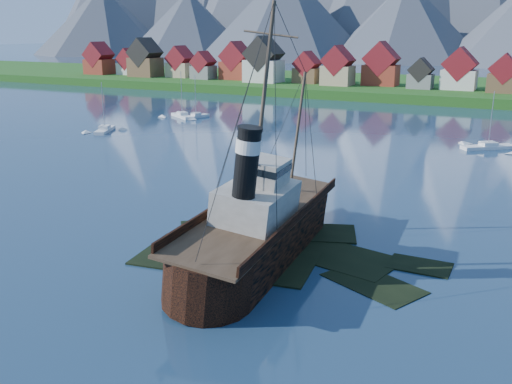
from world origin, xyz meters
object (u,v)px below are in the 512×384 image
at_px(sailboat_a, 105,130).
at_px(sailboat_c, 182,116).
at_px(sailboat_b, 196,117).
at_px(tugboat_wreck, 263,223).
at_px(sailboat_f, 488,148).

height_order(sailboat_a, sailboat_c, sailboat_c).
relative_size(sailboat_a, sailboat_b, 1.00).
xyz_separation_m(tugboat_wreck, sailboat_c, (-60.35, 75.32, -3.03)).
distance_m(sailboat_a, sailboat_c, 26.14).
height_order(sailboat_a, sailboat_f, sailboat_f).
relative_size(tugboat_wreck, sailboat_b, 2.88).
bearing_deg(sailboat_a, sailboat_f, -12.30).
height_order(tugboat_wreck, sailboat_f, tugboat_wreck).
relative_size(sailboat_b, sailboat_f, 0.99).
bearing_deg(sailboat_c, sailboat_f, -62.59).
distance_m(sailboat_a, sailboat_f, 82.10).
relative_size(tugboat_wreck, sailboat_f, 2.85).
bearing_deg(sailboat_a, sailboat_b, 49.04).
bearing_deg(tugboat_wreck, sailboat_b, 122.12).
distance_m(sailboat_b, sailboat_f, 72.97).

